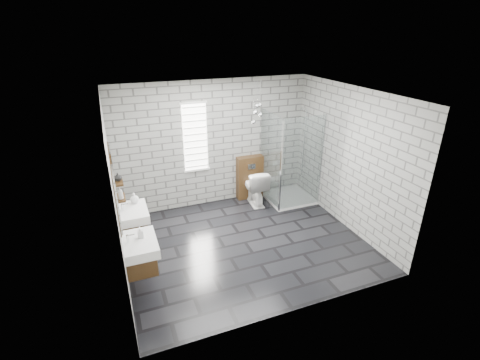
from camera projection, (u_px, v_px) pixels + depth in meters
floor at (245, 243)px, 6.41m from camera, size 4.20×3.60×0.02m
ceiling at (246, 94)px, 5.31m from camera, size 4.20×3.60×0.02m
wall_back at (214, 144)px, 7.40m from camera, size 4.20×0.02×2.70m
wall_front at (301, 228)px, 4.32m from camera, size 4.20×0.02×2.70m
wall_left at (114, 196)px, 5.16m from camera, size 0.02×3.60×2.70m
wall_right at (349, 159)px, 6.56m from camera, size 0.02×3.60×2.70m
vanity_left at (137, 246)px, 4.99m from camera, size 0.47×0.70×1.57m
vanity_right at (131, 214)px, 5.84m from camera, size 0.47×0.70×1.57m
shelf_lower at (120, 198)px, 5.15m from camera, size 0.14×0.30×0.03m
shelf_upper at (118, 182)px, 5.05m from camera, size 0.14×0.30×0.03m
window at (195, 138)px, 7.16m from camera, size 0.56×0.05×1.48m
cistern_panel at (250, 177)px, 7.92m from camera, size 0.60×0.20×1.00m
flush_plate at (252, 167)px, 7.70m from camera, size 0.18×0.01×0.12m
shower_enclosure at (288, 181)px, 7.71m from camera, size 1.00×1.00×2.03m
pendant_cluster at (257, 112)px, 6.99m from camera, size 0.25×0.22×0.89m
toilet at (255, 186)px, 7.70m from camera, size 0.52×0.83×0.81m
soap_bottle_a at (140, 232)px, 5.00m from camera, size 0.08×0.08×0.17m
soap_bottle_b at (134, 198)px, 5.97m from camera, size 0.18×0.18×0.19m
soap_bottle_c at (120, 193)px, 5.05m from camera, size 0.08×0.08×0.19m
vase at (118, 177)px, 5.03m from camera, size 0.13×0.13×0.12m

